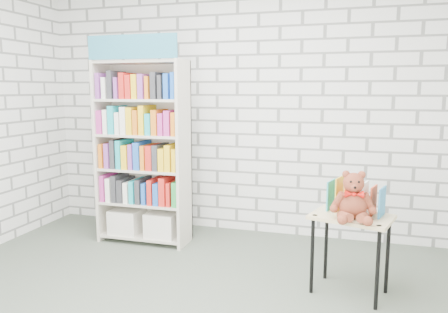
# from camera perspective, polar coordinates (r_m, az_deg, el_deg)

# --- Properties ---
(ground) EXTENTS (4.50, 4.50, 0.00)m
(ground) POSITION_cam_1_polar(r_m,az_deg,el_deg) (3.40, -7.47, -19.55)
(ground) COLOR #475144
(ground) RESTS_ON ground
(room_shell) EXTENTS (4.52, 4.02, 2.81)m
(room_shell) POSITION_cam_1_polar(r_m,az_deg,el_deg) (3.00, -8.16, 12.07)
(room_shell) COLOR silver
(room_shell) RESTS_ON ground
(bookshelf) EXTENTS (0.95, 0.37, 2.13)m
(bookshelf) POSITION_cam_1_polar(r_m,az_deg,el_deg) (4.62, -10.52, 0.71)
(bookshelf) COLOR beige
(bookshelf) RESTS_ON ground
(display_table) EXTENTS (0.68, 0.56, 0.64)m
(display_table) POSITION_cam_1_polar(r_m,az_deg,el_deg) (3.59, 16.27, -8.76)
(display_table) COLOR tan
(display_table) RESTS_ON ground
(table_books) EXTENTS (0.45, 0.29, 0.25)m
(table_books) POSITION_cam_1_polar(r_m,az_deg,el_deg) (3.62, 16.86, -5.13)
(table_books) COLOR teal
(table_books) RESTS_ON display_table
(teddy_bear) EXTENTS (0.34, 0.32, 0.37)m
(teddy_bear) POSITION_cam_1_polar(r_m,az_deg,el_deg) (3.43, 16.52, -5.48)
(teddy_bear) COLOR maroon
(teddy_bear) RESTS_ON display_table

